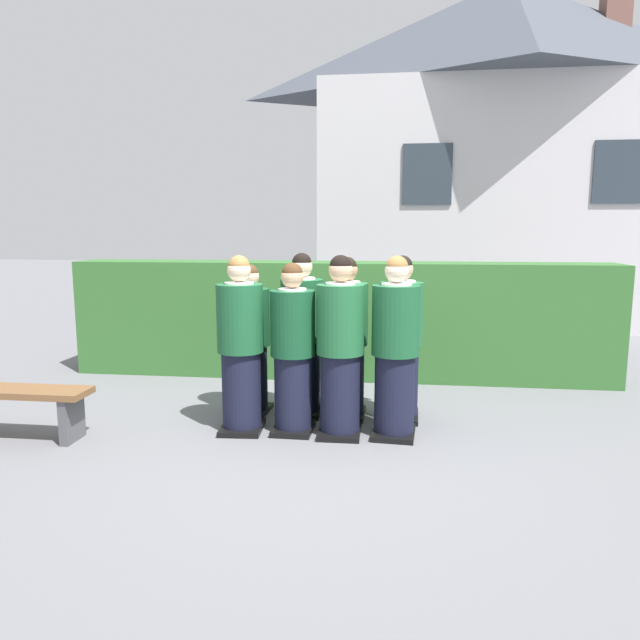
{
  "coord_description": "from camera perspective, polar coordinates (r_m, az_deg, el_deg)",
  "views": [
    {
      "loc": [
        0.71,
        -5.3,
        1.92
      ],
      "look_at": [
        0.0,
        0.27,
        1.05
      ],
      "focal_mm": 32.65,
      "sensor_mm": 36.0,
      "label": 1
    }
  ],
  "objects": [
    {
      "name": "student_front_row_3",
      "position": [
        5.43,
        7.39,
        -3.09
      ],
      "size": [
        0.44,
        0.55,
        1.69
      ],
      "color": "black",
      "rests_on": "ground"
    },
    {
      "name": "hedge",
      "position": [
        7.66,
        1.86,
        0.06
      ],
      "size": [
        7.0,
        0.7,
        1.51
      ],
      "color": "#33662D",
      "rests_on": "ground"
    },
    {
      "name": "school_building_main",
      "position": [
        13.36,
        17.56,
        15.55
      ],
      "size": [
        7.9,
        4.1,
        6.96
      ],
      "color": "silver",
      "rests_on": "ground"
    },
    {
      "name": "student_front_row_1",
      "position": [
        5.51,
        -2.68,
        -3.21
      ],
      "size": [
        0.42,
        0.47,
        1.62
      ],
      "color": "black",
      "rests_on": "ground"
    },
    {
      "name": "ground_plane",
      "position": [
        5.68,
        -0.35,
        -10.95
      ],
      "size": [
        60.0,
        60.0,
        0.0
      ],
      "primitive_type": "plane",
      "color": "slate"
    },
    {
      "name": "student_rear_row_2",
      "position": [
        5.96,
        2.62,
        -2.14
      ],
      "size": [
        0.43,
        0.48,
        1.66
      ],
      "color": "black",
      "rests_on": "ground"
    },
    {
      "name": "wooden_bench",
      "position": [
        6.12,
        -27.71,
        -7.1
      ],
      "size": [
        1.4,
        0.36,
        0.48
      ],
      "color": "brown",
      "rests_on": "ground"
    },
    {
      "name": "student_rear_row_0",
      "position": [
        6.13,
        -6.84,
        -2.26
      ],
      "size": [
        0.41,
        0.51,
        1.57
      ],
      "color": "black",
      "rests_on": "ground"
    },
    {
      "name": "student_rear_row_1",
      "position": [
        6.04,
        -1.77,
        -1.81
      ],
      "size": [
        0.44,
        0.53,
        1.69
      ],
      "color": "black",
      "rests_on": "ground"
    },
    {
      "name": "student_rear_row_3",
      "position": [
        5.93,
        7.91,
        -2.18
      ],
      "size": [
        0.44,
        0.53,
        1.67
      ],
      "color": "black",
      "rests_on": "ground"
    },
    {
      "name": "student_front_row_0",
      "position": [
        5.58,
        -7.79,
        -2.8
      ],
      "size": [
        0.44,
        0.51,
        1.69
      ],
      "color": "black",
      "rests_on": "ground"
    },
    {
      "name": "student_front_row_2",
      "position": [
        5.42,
        1.99,
        -3.03
      ],
      "size": [
        0.44,
        0.49,
        1.7
      ],
      "color": "black",
      "rests_on": "ground"
    }
  ]
}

